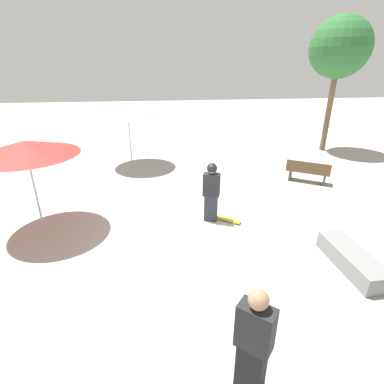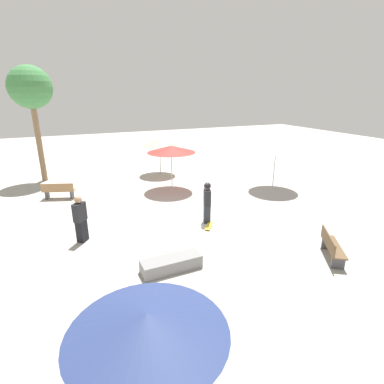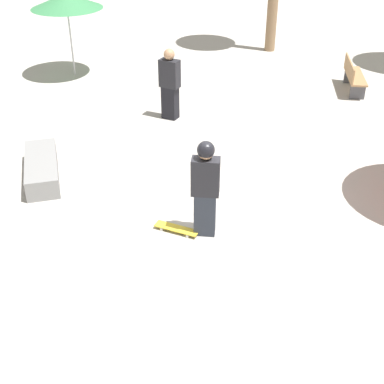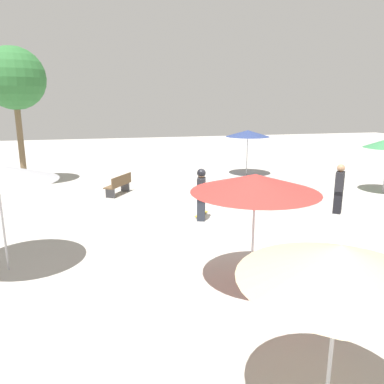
{
  "view_description": "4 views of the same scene",
  "coord_description": "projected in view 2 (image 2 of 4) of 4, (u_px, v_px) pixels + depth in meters",
  "views": [
    {
      "loc": [
        6.78,
        -0.99,
        4.32
      ],
      "look_at": [
        -1.46,
        0.04,
        0.67
      ],
      "focal_mm": 28.0,
      "sensor_mm": 36.0,
      "label": 1
    },
    {
      "loc": [
        4.34,
        10.93,
        5.29
      ],
      "look_at": [
        -0.33,
        0.22,
        1.33
      ],
      "focal_mm": 28.0,
      "sensor_mm": 36.0,
      "label": 2
    },
    {
      "loc": [
        -8.2,
        2.42,
        5.49
      ],
      "look_at": [
        -0.82,
        0.74,
        0.81
      ],
      "focal_mm": 50.0,
      "sensor_mm": 36.0,
      "label": 3
    },
    {
      "loc": [
        -4.04,
        -11.09,
        3.91
      ],
      "look_at": [
        -1.2,
        0.55,
        0.98
      ],
      "focal_mm": 35.0,
      "sensor_mm": 36.0,
      "label": 4
    }
  ],
  "objects": [
    {
      "name": "bench_far",
      "position": [
        332.0,
        247.0,
        9.85
      ],
      "size": [
        1.24,
        1.58,
        0.85
      ],
      "rotation": [
        0.0,
        0.0,
        0.99
      ],
      "color": "#47474C",
      "rests_on": "ground_plane"
    },
    {
      "name": "shade_umbrella_grey",
      "position": [
        276.0,
        148.0,
        16.29
      ],
      "size": [
        2.65,
        2.65,
        2.53
      ],
      "color": "#B7B7BC",
      "rests_on": "ground_plane"
    },
    {
      "name": "shade_umbrella_navy",
      "position": [
        147.0,
        323.0,
        4.15
      ],
      "size": [
        2.33,
        2.33,
        2.4
      ],
      "color": "#B7B7BC",
      "rests_on": "ground_plane"
    },
    {
      "name": "skater_main",
      "position": [
        207.0,
        201.0,
        12.41
      ],
      "size": [
        0.4,
        0.52,
        1.76
      ],
      "rotation": [
        0.0,
        0.0,
        1.24
      ],
      "color": "#282D38",
      "rests_on": "ground_plane"
    },
    {
      "name": "bystander_watching",
      "position": [
        80.0,
        219.0,
        10.85
      ],
      "size": [
        0.52,
        0.54,
        1.76
      ],
      "rotation": [
        0.0,
        0.0,
        4.0
      ],
      "color": "black",
      "rests_on": "ground_plane"
    },
    {
      "name": "concrete_ledge",
      "position": [
        171.0,
        264.0,
        9.26
      ],
      "size": [
        1.9,
        0.68,
        0.42
      ],
      "rotation": [
        0.0,
        0.0,
        0.03
      ],
      "color": "gray",
      "rests_on": "ground_plane"
    },
    {
      "name": "skateboard",
      "position": [
        209.0,
        226.0,
        12.23
      ],
      "size": [
        0.64,
        0.76,
        0.07
      ],
      "rotation": [
        0.0,
        0.0,
        0.93
      ],
      "color": "gold",
      "rests_on": "ground_plane"
    },
    {
      "name": "shade_umbrella_tan",
      "position": [
        160.0,
        142.0,
        19.39
      ],
      "size": [
        2.35,
        2.35,
        2.35
      ],
      "color": "#B7B7BC",
      "rests_on": "ground_plane"
    },
    {
      "name": "bench_near",
      "position": [
        59.0,
        191.0,
        15.35
      ],
      "size": [
        1.66,
        0.94,
        0.85
      ],
      "rotation": [
        0.0,
        0.0,
        2.8
      ],
      "color": "#47474C",
      "rests_on": "ground_plane"
    },
    {
      "name": "shade_umbrella_red",
      "position": [
        171.0,
        149.0,
        16.2
      ],
      "size": [
        2.63,
        2.63,
        2.49
      ],
      "color": "#B7B7BC",
      "rests_on": "ground_plane"
    },
    {
      "name": "ground_plane",
      "position": [
        183.0,
        221.0,
        12.83
      ],
      "size": [
        60.0,
        60.0,
        0.0
      ],
      "primitive_type": "plane",
      "color": "#ADA8A0"
    },
    {
      "name": "palm_tree_right",
      "position": [
        30.0,
        89.0,
        16.94
      ],
      "size": [
        2.4,
        2.4,
        6.69
      ],
      "color": "#896B4C",
      "rests_on": "ground_plane"
    }
  ]
}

